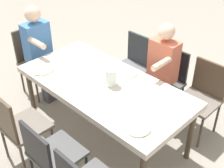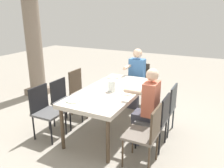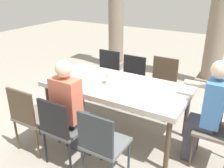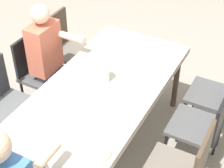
{
  "view_description": "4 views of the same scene",
  "coord_description": "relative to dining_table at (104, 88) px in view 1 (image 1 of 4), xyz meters",
  "views": [
    {
      "loc": [
        -1.99,
        1.88,
        2.62
      ],
      "look_at": [
        -0.11,
        -0.02,
        0.81
      ],
      "focal_mm": 48.65,
      "sensor_mm": 36.0,
      "label": 1
    },
    {
      "loc": [
        -3.44,
        -1.73,
        2.12
      ],
      "look_at": [
        0.1,
        0.04,
        0.85
      ],
      "focal_mm": 36.96,
      "sensor_mm": 36.0,
      "label": 2
    },
    {
      "loc": [
        1.54,
        -2.7,
        2.1
      ],
      "look_at": [
        -0.03,
        -0.06,
        0.79
      ],
      "focal_mm": 39.44,
      "sensor_mm": 36.0,
      "label": 3
    },
    {
      "loc": [
        2.23,
        1.27,
        2.8
      ],
      "look_at": [
        -0.01,
        0.08,
        0.82
      ],
      "focal_mm": 58.94,
      "sensor_mm": 36.0,
      "label": 4
    }
  ],
  "objects": [
    {
      "name": "ground_plane",
      "position": [
        0.0,
        0.0,
        -0.71
      ],
      "size": [
        16.0,
        16.0,
        0.0
      ],
      "primitive_type": "plane",
      "color": "gray"
    },
    {
      "name": "chair_mid_north",
      "position": [
        -0.21,
        0.9,
        -0.19
      ],
      "size": [
        0.44,
        0.44,
        0.88
      ],
      "color": "#4F4F50",
      "rests_on": "ground"
    },
    {
      "name": "plate_1",
      "position": [
        -0.03,
        -0.32,
        0.07
      ],
      "size": [
        0.26,
        0.26,
        0.02
      ],
      "color": "white",
      "rests_on": "dining_table"
    },
    {
      "name": "plate_2",
      "position": [
        0.7,
        0.32,
        0.07
      ],
      "size": [
        0.26,
        0.26,
        0.02
      ],
      "color": "silver",
      "rests_on": "dining_table"
    },
    {
      "name": "chair_west_south",
      "position": [
        -0.72,
        -0.9,
        -0.18
      ],
      "size": [
        0.44,
        0.44,
        0.9
      ],
      "color": "#6A6158",
      "rests_on": "ground"
    },
    {
      "name": "spoon_1",
      "position": [
        0.12,
        -0.32,
        0.06
      ],
      "size": [
        0.02,
        0.17,
        0.01
      ],
      "primitive_type": "cube",
      "rotation": [
        0.0,
        0.0,
        0.01
      ],
      "color": "silver",
      "rests_on": "dining_table"
    },
    {
      "name": "fork_1",
      "position": [
        -0.18,
        -0.32,
        0.06
      ],
      "size": [
        0.02,
        0.17,
        0.01
      ],
      "primitive_type": "cube",
      "rotation": [
        0.0,
        0.0,
        -0.03
      ],
      "color": "silver",
      "rests_on": "dining_table"
    },
    {
      "name": "fork_0",
      "position": [
        -0.89,
        0.29,
        0.06
      ],
      "size": [
        0.02,
        0.17,
        0.01
      ],
      "primitive_type": "cube",
      "rotation": [
        0.0,
        0.0,
        0.04
      ],
      "color": "silver",
      "rests_on": "dining_table"
    },
    {
      "name": "fork_2",
      "position": [
        0.55,
        0.32,
        0.06
      ],
      "size": [
        0.02,
        0.17,
        0.01
      ],
      "primitive_type": "cube",
      "rotation": [
        0.0,
        0.0,
        -0.02
      ],
      "color": "silver",
      "rests_on": "dining_table"
    },
    {
      "name": "water_pitcher",
      "position": [
        -0.07,
        -0.04,
        0.15
      ],
      "size": [
        0.13,
        0.13,
        0.19
      ],
      "color": "white",
      "rests_on": "dining_table"
    },
    {
      "name": "chair_east_south",
      "position": [
        0.35,
        -0.9,
        -0.2
      ],
      "size": [
        0.44,
        0.44,
        0.89
      ],
      "color": "#5B5E61",
      "rests_on": "ground"
    },
    {
      "name": "chair_mid_south",
      "position": [
        -0.21,
        -0.9,
        -0.19
      ],
      "size": [
        0.44,
        0.44,
        0.89
      ],
      "color": "#4F4F50",
      "rests_on": "ground"
    },
    {
      "name": "chair_east_north",
      "position": [
        0.35,
        0.91,
        -0.18
      ],
      "size": [
        0.44,
        0.44,
        0.93
      ],
      "color": "#6A6158",
      "rests_on": "ground"
    },
    {
      "name": "diner_woman_green",
      "position": [
        -0.21,
        -0.72,
        -0.02
      ],
      "size": [
        0.35,
        0.49,
        1.29
      ],
      "color": "#3F3F4C",
      "rests_on": "ground"
    },
    {
      "name": "spoon_2",
      "position": [
        0.85,
        0.32,
        0.06
      ],
      "size": [
        0.03,
        0.17,
        0.01
      ],
      "primitive_type": "cube",
      "rotation": [
        0.0,
        0.0,
        -0.09
      ],
      "color": "silver",
      "rests_on": "dining_table"
    },
    {
      "name": "spoon_0",
      "position": [
        -0.59,
        0.29,
        0.06
      ],
      "size": [
        0.02,
        0.17,
        0.01
      ],
      "primitive_type": "cube",
      "rotation": [
        0.0,
        0.0,
        -0.01
      ],
      "color": "silver",
      "rests_on": "dining_table"
    },
    {
      "name": "chair_head_east",
      "position": [
        1.41,
        0.0,
        -0.16
      ],
      "size": [
        0.44,
        0.44,
        0.95
      ],
      "color": "#6A6158",
      "rests_on": "ground"
    },
    {
      "name": "dining_table",
      "position": [
        0.0,
        0.0,
        0.0
      ],
      "size": [
        1.98,
        0.96,
        0.77
      ],
      "color": "beige",
      "rests_on": "ground"
    },
    {
      "name": "diner_man_white",
      "position": [
        1.22,
        0.0,
        -0.0
      ],
      "size": [
        0.49,
        0.35,
        1.32
      ],
      "color": "#3F3F4C",
      "rests_on": "ground"
    },
    {
      "name": "plate_0",
      "position": [
        -0.74,
        0.29,
        0.07
      ],
      "size": [
        0.23,
        0.23,
        0.02
      ],
      "color": "white",
      "rests_on": "dining_table"
    }
  ]
}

